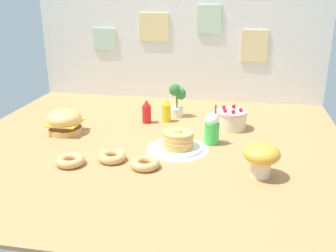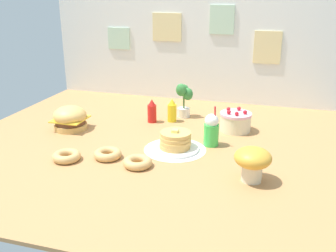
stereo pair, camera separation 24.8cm
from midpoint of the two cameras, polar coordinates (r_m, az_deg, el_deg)
ground_plane at (r=2.47m, az=-5.41°, el=-3.00°), size 2.47×2.20×0.02m
back_wall at (r=3.37m, az=-0.54°, el=11.92°), size 2.47×0.04×0.95m
doily_mat at (r=2.38m, az=-1.57°, el=-3.47°), size 0.38×0.38×0.00m
burger at (r=2.75m, az=-17.55°, el=0.55°), size 0.23×0.23×0.17m
pancake_stack at (r=2.36m, az=-1.55°, el=-2.36°), size 0.30×0.30×0.13m
layer_cake at (r=2.73m, az=6.78°, el=0.95°), size 0.22×0.22×0.16m
ketchup_bottle at (r=2.83m, az=-5.69°, el=2.01°), size 0.07×0.07×0.17m
mustard_bottle at (r=2.85m, az=-2.72°, el=2.20°), size 0.07×0.07×0.17m
cream_soda_cup at (r=2.44m, az=3.63°, el=-0.40°), size 0.10×0.10×0.26m
donut_pink_glaze at (r=2.27m, az=-17.32°, el=-4.95°), size 0.16×0.16×0.05m
donut_chocolate at (r=2.26m, az=-11.39°, el=-4.50°), size 0.16×0.16×0.05m
donut_vanilla at (r=2.15m, az=-6.74°, el=-5.57°), size 0.16×0.16×0.05m
potted_plant at (r=2.95m, az=-1.07°, el=4.04°), size 0.12×0.11×0.27m
mushroom_stool at (r=2.04m, az=10.30°, el=-4.58°), size 0.19×0.19×0.18m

